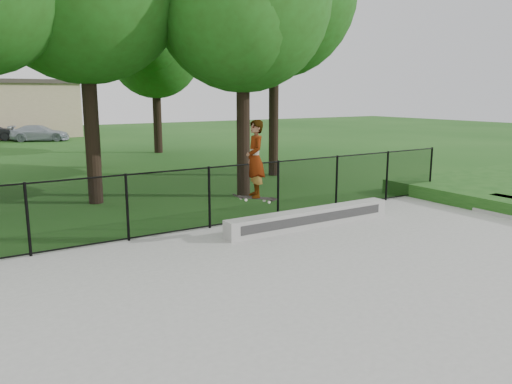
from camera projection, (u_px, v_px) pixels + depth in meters
ground at (397, 323)px, 7.16m from camera, size 100.00×100.00×0.00m
concrete_slab at (397, 321)px, 7.16m from camera, size 14.00×12.00×0.06m
grind_ledge at (311, 218)px, 12.13m from camera, size 4.65×0.40×0.43m
car_c at (40, 133)px, 34.75m from camera, size 3.85×2.68×1.11m
skater_airborne at (255, 160)px, 10.75m from camera, size 0.83×0.70×1.84m
chainlink_fence at (209, 197)px, 11.90m from camera, size 16.06×0.06×1.50m
concrete_steps at (507, 208)px, 13.59m from camera, size 1.07×1.20×0.45m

